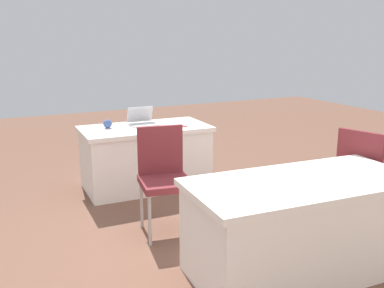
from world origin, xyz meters
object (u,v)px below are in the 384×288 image
table_foreground (146,157)px  scissors_red (180,126)px  table_mid_right (301,226)px  yarn_ball (108,124)px  chair_tucked_left (164,173)px  laptop_silver (143,122)px  chair_aisle (364,172)px

table_foreground → scissors_red: bearing=158.3°
table_mid_right → yarn_ball: (0.78, -2.44, 0.41)m
chair_tucked_left → laptop_silver: size_ratio=2.98×
table_foreground → laptop_silver: size_ratio=4.62×
table_foreground → laptop_silver: 0.42m
yarn_ball → scissors_red: size_ratio=0.55×
laptop_silver → yarn_ball: size_ratio=3.27×
chair_tucked_left → table_foreground: bearing=-93.2°
table_mid_right → laptop_silver: bearing=-81.6°
yarn_ball → chair_aisle: bearing=131.2°
table_mid_right → laptop_silver: (0.36, -2.45, 0.40)m
table_foreground → yarn_ball: bearing=-15.6°
yarn_ball → laptop_silver: bearing=-179.7°
table_foreground → yarn_ball: (0.41, -0.11, 0.41)m
table_mid_right → laptop_silver: 2.51m
chair_aisle → scissors_red: bearing=-167.6°
table_mid_right → scissors_red: size_ratio=9.88×
table_mid_right → scissors_red: (-0.00, -2.18, 0.37)m
chair_aisle → laptop_silver: 2.51m
table_mid_right → yarn_ball: yarn_ball is taller
yarn_ball → scissors_red: (-0.79, 0.26, -0.05)m
table_mid_right → chair_tucked_left: size_ratio=1.85×
yarn_ball → table_foreground: bearing=164.4°
laptop_silver → table_foreground: bearing=82.6°
laptop_silver → chair_aisle: bearing=124.6°
table_foreground → chair_tucked_left: chair_tucked_left is taller
chair_aisle → scissors_red: chair_aisle is taller
table_foreground → laptop_silver: bearing=-98.2°
chair_aisle → laptop_silver: chair_aisle is taller
table_mid_right → scissors_red: scissors_red is taller
yarn_ball → scissors_red: yarn_ball is taller
chair_tucked_left → yarn_ball: chair_tucked_left is taller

